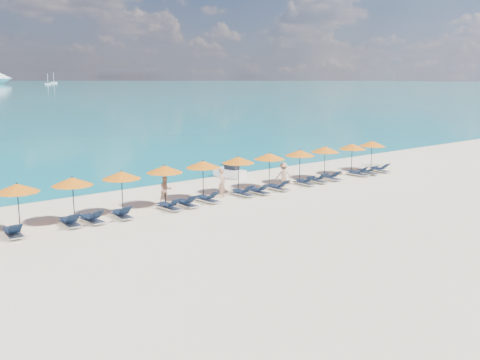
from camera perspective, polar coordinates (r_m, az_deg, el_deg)
ground at (r=29.35m, az=3.68°, el=-3.17°), size 1400.00×1400.00×0.00m
sailboat_near at (r=627.67m, az=-19.23°, el=9.80°), size 6.74×2.25×12.35m
sailboat_far at (r=545.35m, az=-19.81°, el=9.66°), size 5.49×1.83×10.06m
jetski at (r=38.60m, az=-1.09°, el=0.83°), size 1.28×2.60×0.89m
beachgoer_a at (r=32.16m, az=-1.89°, el=-0.29°), size 0.77×0.71×1.76m
beachgoer_b at (r=30.72m, az=-7.93°, el=-1.09°), size 0.80×0.49×1.59m
beachgoer_c at (r=35.27m, az=4.67°, el=0.55°), size 1.15×0.90×1.61m
umbrella_1 at (r=27.17m, az=-22.69°, el=-0.79°), size 2.10×2.10×2.28m
umbrella_2 at (r=27.93m, az=-17.45°, el=-0.14°), size 2.10×2.10×2.28m
umbrella_3 at (r=29.04m, az=-12.53°, el=0.51°), size 2.10×2.10×2.28m
umbrella_4 at (r=30.50m, az=-8.05°, el=1.16°), size 2.10×2.10×2.28m
umbrella_5 at (r=31.96m, az=-3.98°, el=1.69°), size 2.10×2.10×2.28m
umbrella_6 at (r=33.56m, az=-0.18°, el=2.16°), size 2.10×2.10×2.28m
umbrella_7 at (r=35.21m, az=3.16°, el=2.55°), size 2.10×2.10×2.28m
umbrella_8 at (r=36.93m, az=6.41°, el=2.90°), size 2.10×2.10×2.28m
umbrella_9 at (r=39.01m, az=9.06°, el=3.25°), size 2.10×2.10×2.28m
umbrella_10 at (r=40.97m, az=11.89°, el=3.52°), size 2.10×2.10×2.28m
umbrella_11 at (r=43.15m, az=13.91°, el=3.80°), size 2.10×2.10×2.28m
lounger_2 at (r=26.39m, az=-23.05°, el=-5.13°), size 0.74×1.74×0.66m
lounger_3 at (r=27.28m, az=-17.68°, el=-4.25°), size 0.71×1.73×0.66m
lounger_4 at (r=27.56m, az=-15.54°, el=-3.98°), size 0.76×1.75×0.66m
lounger_5 at (r=28.11m, az=-12.51°, el=-3.54°), size 0.74×1.74×0.66m
lounger_6 at (r=29.34m, az=-7.58°, el=-2.77°), size 0.75×1.74×0.66m
lounger_7 at (r=29.98m, az=-5.76°, el=-2.43°), size 0.65×1.71×0.66m
lounger_8 at (r=30.93m, az=-3.49°, el=-1.98°), size 0.77×1.75×0.66m
lounger_9 at (r=32.50m, az=0.26°, el=-1.33°), size 0.68×1.72×0.66m
lounger_10 at (r=33.10m, az=2.02°, el=-1.11°), size 0.62×1.70×0.66m
lounger_11 at (r=34.19m, az=4.07°, el=-0.74°), size 0.67×1.72×0.66m
lounger_12 at (r=36.05m, az=6.89°, el=-0.18°), size 0.75×1.74×0.66m
lounger_13 at (r=36.94m, az=8.19°, el=0.05°), size 0.70×1.73×0.66m
lounger_14 at (r=38.03m, az=9.69°, el=0.32°), size 0.79×1.75×0.66m
lounger_15 at (r=40.08m, az=12.42°, el=0.76°), size 0.78×1.75×0.66m
lounger_16 at (r=40.78m, az=13.43°, el=0.89°), size 0.70×1.73×0.66m
lounger_17 at (r=42.05m, az=14.69°, el=1.13°), size 0.74×1.74×0.66m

